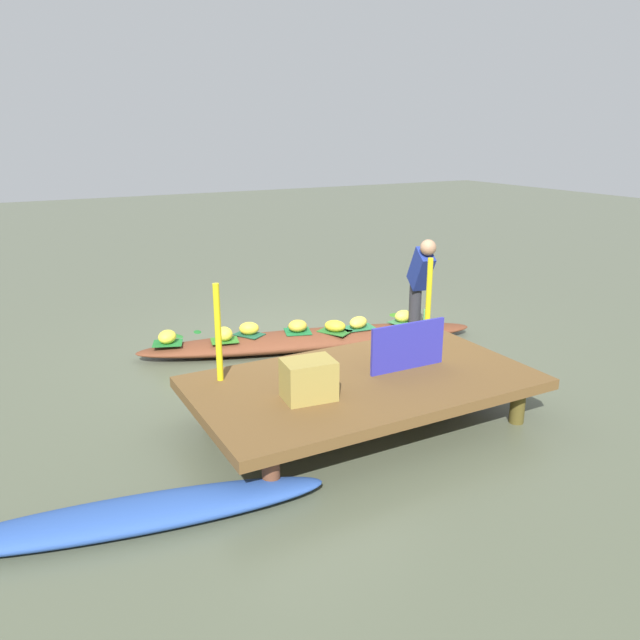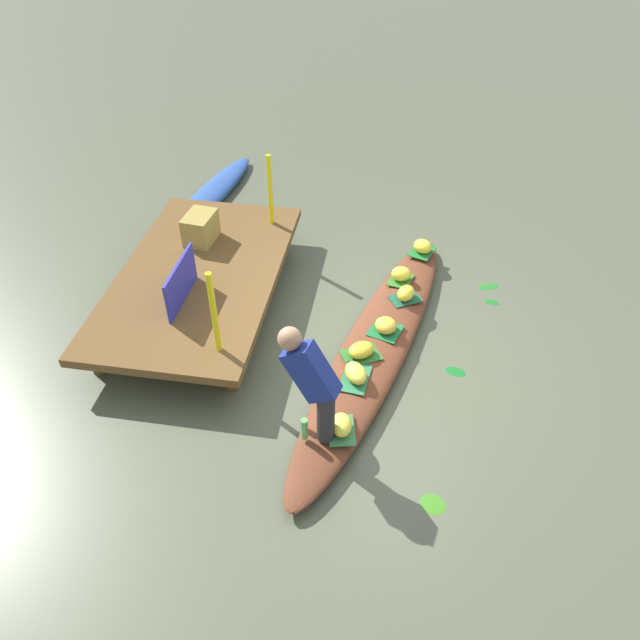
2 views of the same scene
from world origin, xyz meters
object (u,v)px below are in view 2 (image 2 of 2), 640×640
Objects in this scene: banana_bunch_0 at (342,425)px; water_bottle at (304,429)px; produce_crate at (200,228)px; banana_bunch_2 at (361,350)px; banana_bunch_4 at (401,274)px; vendor_boat at (376,347)px; banana_bunch_5 at (406,293)px; vendor_person at (312,380)px; market_banner at (181,282)px; banana_bunch_1 at (356,373)px; moored_boat at (208,198)px; banana_bunch_6 at (423,246)px; banana_bunch_3 at (386,325)px.

water_bottle is at bearing 112.05° from banana_bunch_0.
banana_bunch_2 is at bearing -124.73° from produce_crate.
banana_bunch_0 is 2.41m from banana_bunch_4.
vendor_boat is 0.82m from banana_bunch_5.
banana_bunch_4 is 0.36m from banana_bunch_5.
banana_bunch_5 is 0.21× the size of vendor_person.
market_banner is at bearing 55.12° from banana_bunch_0.
banana_bunch_2 is at bearing -16.70° from vendor_person.
vendor_boat is at bearing 160.60° from banana_bunch_5.
vendor_boat is at bearing -118.26° from produce_crate.
banana_bunch_5 is at bearing -19.13° from vendor_person.
banana_bunch_1 is 1.21× the size of banana_bunch_5.
banana_bunch_0 is 1.05× the size of banana_bunch_5.
moored_boat is 11.78× the size of water_bottle.
vendor_person is at bearing 164.04° from banana_bunch_6.
moored_boat is at bearing 13.47° from market_banner.
banana_bunch_6 is at bearing -16.69° from water_bottle.
banana_bunch_6 is 3.26m from vendor_person.
produce_crate is at bearing 55.27° from banana_bunch_2.
banana_bunch_0 is at bearing 166.95° from banana_bunch_5.
banana_bunch_5 reaches higher than banana_bunch_1.
banana_bunch_3 is 0.62m from banana_bunch_5.
banana_bunch_0 is 1.05× the size of banana_bunch_3.
vendor_person is (-4.18, -2.29, 0.80)m from moored_boat.
banana_bunch_6 is 1.04× the size of water_bottle.
banana_bunch_3 is 1.06× the size of banana_bunch_4.
vendor_boat is 5.30× the size of market_banner.
banana_bunch_4 is at bearing -6.42° from banana_bunch_3.
banana_bunch_3 is 1.68m from water_bottle.
banana_bunch_1 is 0.25× the size of vendor_person.
market_banner is at bearing 80.86° from banana_bunch_2.
moored_boat is 6.32× the size of produce_crate.
vendor_person reaches higher than vendor_boat.
banana_bunch_1 is (0.68, -0.05, -0.00)m from banana_bunch_0.
banana_bunch_6 is at bearing -78.97° from produce_crate.
produce_crate is (0.11, 2.47, 0.32)m from banana_bunch_4.
market_banner is (1.46, 1.59, 0.35)m from water_bottle.
banana_bunch_6 is 3.07m from market_banner.
banana_bunch_4 is 0.53× the size of produce_crate.
produce_crate is at bearing 39.69° from banana_bunch_0.
water_bottle is (-1.40, 0.52, 0.22)m from vendor_boat.
vendor_boat is at bearing -90.96° from market_banner.
vendor_boat is 3.71× the size of vendor_person.
banana_bunch_0 is at bearing -76.91° from vendor_person.
market_banner reaches higher than produce_crate.
vendor_boat is at bearing -18.97° from vendor_person.
moored_boat is at bearing 59.37° from banana_bunch_4.
moored_boat is at bearing 27.67° from water_bottle.
banana_bunch_3 is (-2.69, -2.83, 0.20)m from moored_boat.
vendor_person is 3.15m from produce_crate.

